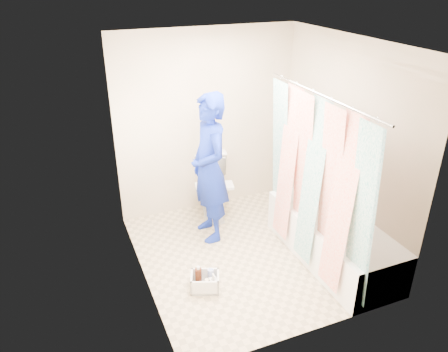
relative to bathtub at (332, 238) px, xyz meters
name	(u,v)px	position (x,y,z in m)	size (l,w,h in m)	color
floor	(247,254)	(-0.85, 0.43, -0.27)	(2.60, 2.60, 0.00)	tan
ceiling	(254,42)	(-0.85, 0.43, 2.13)	(2.40, 2.60, 0.02)	white
wall_back	(207,123)	(-0.85, 1.73, 0.93)	(2.40, 0.02, 2.40)	beige
wall_front	(320,221)	(-0.85, -0.88, 0.93)	(2.40, 0.02, 2.40)	beige
wall_left	(137,180)	(-2.05, 0.43, 0.93)	(0.02, 2.60, 2.40)	beige
wall_right	(345,144)	(0.35, 0.43, 0.93)	(0.02, 2.60, 2.40)	beige
bathtub	(332,238)	(0.00, 0.00, 0.00)	(0.70, 1.75, 0.50)	white
curtain_rod	(322,95)	(-0.33, 0.00, 1.68)	(0.02, 0.02, 1.90)	silver
shower_curtain	(313,184)	(-0.33, 0.00, 0.75)	(0.06, 1.75, 1.80)	white
toilet	(213,186)	(-0.88, 1.46, 0.13)	(0.45, 0.78, 0.80)	white
tank_lid	(214,186)	(-0.91, 1.34, 0.20)	(0.49, 0.21, 0.04)	white
tank_internals	(208,154)	(-0.87, 1.68, 0.52)	(0.19, 0.08, 0.26)	black
plumber	(209,169)	(-1.10, 0.98, 0.64)	(0.66, 0.43, 1.81)	navy
cleaning_caddy	(206,282)	(-1.51, 0.04, -0.19)	(0.36, 0.32, 0.22)	white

